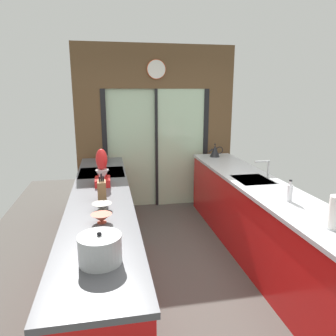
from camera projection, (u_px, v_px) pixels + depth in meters
The scene contains 14 objects.
ground_plane at pixel (179, 254), 3.97m from camera, with size 5.04×7.60×0.02m, color #4C4742.
back_wall_unit at pixel (156, 118), 5.32m from camera, with size 2.64×0.12×2.70m.
left_counter_run at pixel (103, 242), 3.24m from camera, with size 0.62×3.80×0.92m.
right_counter_run at pixel (261, 222), 3.74m from camera, with size 0.62×3.80×0.92m.
sink_faucet at pixel (266, 166), 3.86m from camera, with size 0.19×0.02×0.23m.
oven_range at pixel (103, 205), 4.31m from camera, with size 0.60×0.60×0.92m.
mixing_bowl_near at pixel (102, 218), 2.58m from camera, with size 0.17×0.17×0.07m.
mixing_bowl_mid at pixel (102, 206), 2.85m from camera, with size 0.18×0.18×0.07m.
mixing_bowl_far at pixel (103, 159), 4.82m from camera, with size 0.18×0.18×0.08m.
knife_block at pixel (102, 190), 3.11m from camera, with size 0.08×0.14×0.27m.
stand_mixer at pixel (102, 171), 3.60m from camera, with size 0.17×0.27×0.42m.
stock_pot at pixel (100, 249), 1.97m from camera, with size 0.27×0.27×0.21m.
kettle at pixel (215, 151), 5.17m from camera, with size 0.25×0.16×0.22m.
soap_bottle at pixel (290, 192), 3.07m from camera, with size 0.05×0.05×0.22m.
Camera 1 is at (-0.82, -2.91, 1.96)m, focal length 34.12 mm.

